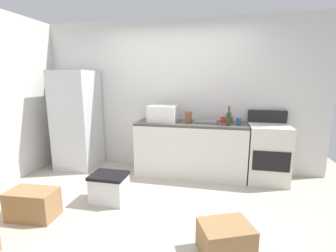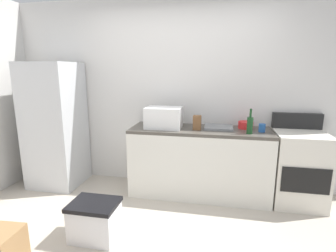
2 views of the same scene
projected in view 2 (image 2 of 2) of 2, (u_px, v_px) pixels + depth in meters
The scene contains 12 objects.
ground_plane at pixel (156, 248), 2.43m from camera, with size 6.00×6.00×0.00m, color #B2A899.
wall_back at pixel (181, 95), 3.64m from camera, with size 5.00×0.10×2.60m, color silver.
kitchen_counter at pixel (199, 162), 3.43m from camera, with size 1.80×0.60×0.90m.
refrigerator at pixel (55, 125), 3.68m from camera, with size 0.68×0.66×1.75m, color silver.
stove_oven at pixel (298, 167), 3.20m from camera, with size 0.60×0.61×1.10m.
microwave at pixel (164, 118), 3.36m from camera, with size 0.46×0.34×0.27m, color white.
sink_basin at pixel (219, 127), 3.35m from camera, with size 0.36×0.32×0.03m, color slate.
wine_bottle at pixel (250, 125), 3.04m from camera, with size 0.07×0.07×0.30m.
coffee_mug at pixel (262, 128), 3.15m from camera, with size 0.08×0.08×0.10m, color #2659A5.
knife_block at pixel (197, 123), 3.26m from camera, with size 0.10×0.10×0.18m, color brown.
mixing_bowl at pixel (246, 125), 3.34m from camera, with size 0.19×0.19×0.09m, color red.
storage_bin at pixel (95, 220), 2.55m from camera, with size 0.46×0.36×0.38m.
Camera 2 is at (0.52, -2.07, 1.64)m, focal length 27.64 mm.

